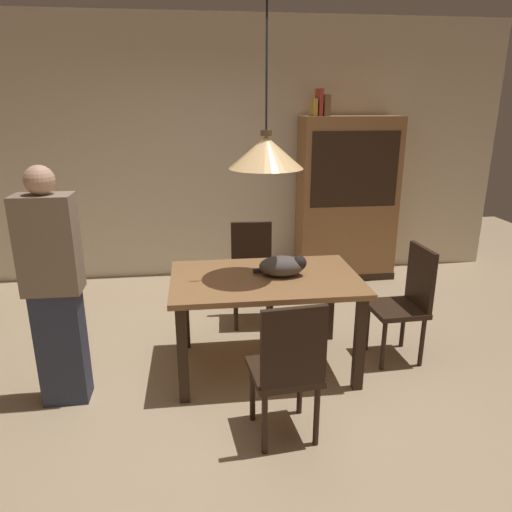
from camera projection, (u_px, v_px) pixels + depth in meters
ground at (262, 393)px, 3.41m from camera, size 10.00×10.00×0.00m
back_wall at (231, 152)px, 5.47m from camera, size 6.40×0.10×2.90m
dining_table at (265, 289)px, 3.58m from camera, size 1.40×0.90×0.75m
chair_near_front at (288, 366)px, 2.79m from camera, size 0.44×0.44×0.93m
chair_far_back at (252, 268)px, 4.45m from camera, size 0.42×0.42×0.93m
chair_right_side at (406, 299)px, 3.76m from camera, size 0.42×0.42×0.93m
cat_sleeping at (283, 266)px, 3.55m from camera, size 0.39×0.23×0.16m
pendant_lamp at (266, 152)px, 3.27m from camera, size 0.52×0.52×1.30m
hutch_bookcase at (347, 203)px, 5.48m from camera, size 1.12×0.45×1.85m
book_yellow_short at (314, 107)px, 5.11m from camera, size 0.04×0.20×0.18m
book_red_tall at (319, 102)px, 5.10m from camera, size 0.04×0.22×0.28m
book_brown_thick at (325, 105)px, 5.12m from camera, size 0.06×0.24×0.22m
person_standing at (55, 290)px, 3.11m from camera, size 0.36×0.22×1.63m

